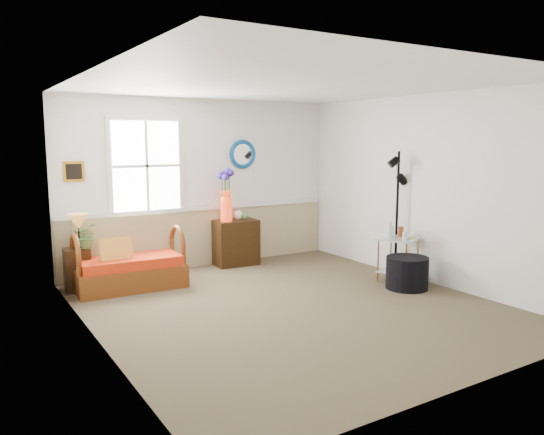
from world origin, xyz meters
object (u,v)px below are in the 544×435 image
side_table (398,260)px  ottoman (407,273)px  loveseat (129,254)px  cabinet (236,242)px  floor_lamp (397,214)px  lamp_stand (77,270)px

side_table → ottoman: 0.39m
loveseat → side_table: (3.32, -1.67, -0.15)m
loveseat → side_table: size_ratio=2.30×
cabinet → floor_lamp: (1.65, -1.86, 0.55)m
loveseat → ottoman: 3.75m
loveseat → ottoman: loveseat is taller
loveseat → floor_lamp: 3.81m
lamp_stand → floor_lamp: 4.49m
lamp_stand → side_table: size_ratio=0.92×
side_table → floor_lamp: size_ratio=0.34×
floor_lamp → ottoman: floor_lamp is taller
lamp_stand → floor_lamp: bearing=-21.8°
cabinet → ottoman: (1.30, -2.44, -0.15)m
lamp_stand → ottoman: 4.38m
cabinet → side_table: bearing=-50.8°
ottoman → side_table: bearing=63.5°
cabinet → floor_lamp: 2.55m
side_table → lamp_stand: bearing=154.5°
lamp_stand → ottoman: bearing=-30.5°
lamp_stand → ottoman: size_ratio=1.01×
cabinet → floor_lamp: floor_lamp is taller
lamp_stand → ottoman: lamp_stand is taller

